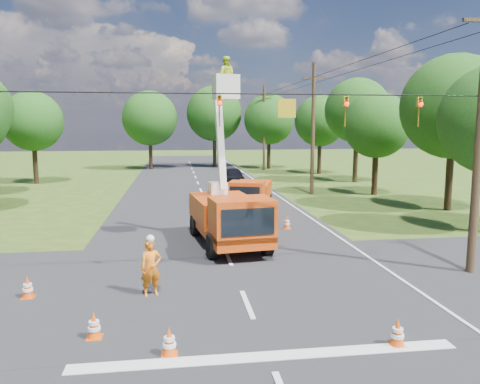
{
  "coord_description": "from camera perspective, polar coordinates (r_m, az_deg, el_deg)",
  "views": [
    {
      "loc": [
        -2.03,
        -13.09,
        5.28
      ],
      "look_at": [
        0.57,
        5.65,
        2.6
      ],
      "focal_mm": 35.0,
      "sensor_mm": 36.0,
      "label": 1
    }
  ],
  "objects": [
    {
      "name": "ground",
      "position": [
        33.57,
        -4.33,
        -1.0
      ],
      "size": [
        140.0,
        140.0,
        0.0
      ],
      "primitive_type": "plane",
      "color": "#2E4A16",
      "rests_on": "ground"
    },
    {
      "name": "road_main",
      "position": [
        33.57,
        -4.33,
        -1.0
      ],
      "size": [
        12.0,
        100.0,
        0.06
      ],
      "primitive_type": "cube",
      "color": "black",
      "rests_on": "ground"
    },
    {
      "name": "road_cross",
      "position": [
        16.11,
        -0.22,
        -11.07
      ],
      "size": [
        56.0,
        10.0,
        0.07
      ],
      "primitive_type": "cube",
      "color": "black",
      "rests_on": "ground"
    },
    {
      "name": "stop_bar",
      "position": [
        11.39,
        3.49,
        -19.57
      ],
      "size": [
        9.0,
        0.45,
        0.02
      ],
      "primitive_type": "cube",
      "color": "silver",
      "rests_on": "ground"
    },
    {
      "name": "edge_line",
      "position": [
        34.36,
        5.03,
        -0.8
      ],
      "size": [
        0.12,
        90.0,
        0.02
      ],
      "primitive_type": "cube",
      "color": "silver",
      "rests_on": "ground"
    },
    {
      "name": "bucket_truck",
      "position": [
        20.56,
        -1.38,
        -1.89
      ],
      "size": [
        3.25,
        6.81,
        8.25
      ],
      "rotation": [
        0.0,
        0.0,
        0.12
      ],
      "color": "#CA4A0E",
      "rests_on": "ground"
    },
    {
      "name": "second_truck",
      "position": [
        29.2,
        1.33,
        -0.23
      ],
      "size": [
        3.52,
        5.81,
        2.05
      ],
      "rotation": [
        0.0,
        0.0,
        -0.3
      ],
      "color": "#CA4A0E",
      "rests_on": "ground"
    },
    {
      "name": "ground_worker",
      "position": [
        14.98,
        -10.8,
        -9.07
      ],
      "size": [
        0.75,
        0.59,
        1.81
      ],
      "primitive_type": "imported",
      "rotation": [
        0.0,
        0.0,
        0.27
      ],
      "color": "#E54E13",
      "rests_on": "ground"
    },
    {
      "name": "distant_car",
      "position": [
        43.17,
        -0.76,
        2.01
      ],
      "size": [
        1.77,
        4.28,
        1.45
      ],
      "primitive_type": "imported",
      "rotation": [
        0.0,
        0.0,
        -0.01
      ],
      "color": "black",
      "rests_on": "ground"
    },
    {
      "name": "traffic_cone_0",
      "position": [
        11.4,
        -8.61,
        -17.62
      ],
      "size": [
        0.38,
        0.38,
        0.71
      ],
      "color": "#EB4C0C",
      "rests_on": "ground"
    },
    {
      "name": "traffic_cone_1",
      "position": [
        12.31,
        18.65,
        -15.96
      ],
      "size": [
        0.38,
        0.38,
        0.71
      ],
      "color": "#EB4C0C",
      "rests_on": "ground"
    },
    {
      "name": "traffic_cone_2",
      "position": [
        21.6,
        1.39,
        -5.11
      ],
      "size": [
        0.38,
        0.38,
        0.71
      ],
      "color": "#EB4C0C",
      "rests_on": "ground"
    },
    {
      "name": "traffic_cone_3",
      "position": [
        24.17,
        5.74,
        -3.72
      ],
      "size": [
        0.38,
        0.38,
        0.71
      ],
      "color": "#EB4C0C",
      "rests_on": "ground"
    },
    {
      "name": "traffic_cone_4",
      "position": [
        16.04,
        -24.47,
        -10.55
      ],
      "size": [
        0.38,
        0.38,
        0.71
      ],
      "color": "#EB4C0C",
      "rests_on": "ground"
    },
    {
      "name": "traffic_cone_7",
      "position": [
        30.67,
        2.59,
        -1.17
      ],
      "size": [
        0.38,
        0.38,
        0.71
      ],
      "color": "#EB4C0C",
      "rests_on": "ground"
    },
    {
      "name": "traffic_cone_8",
      "position": [
        12.62,
        -17.37,
        -15.28
      ],
      "size": [
        0.38,
        0.38,
        0.71
      ],
      "color": "#EB4C0C",
      "rests_on": "ground"
    },
    {
      "name": "pole_right_near",
      "position": [
        18.4,
        27.21,
        6.64
      ],
      "size": [
        1.8,
        0.3,
        10.0
      ],
      "color": "#4C3823",
      "rests_on": "ground"
    },
    {
      "name": "pole_right_mid",
      "position": [
        36.63,
        8.89,
        7.7
      ],
      "size": [
        1.8,
        0.3,
        10.0
      ],
      "color": "#4C3823",
      "rests_on": "ground"
    },
    {
      "name": "pole_right_far",
      "position": [
        56.08,
        2.95,
        7.89
      ],
      "size": [
        1.8,
        0.3,
        10.0
      ],
      "color": "#4C3823",
      "rests_on": "ground"
    },
    {
      "name": "signal_span",
      "position": [
        15.68,
        7.98,
        10.17
      ],
      "size": [
        18.0,
        0.29,
        1.07
      ],
      "color": "black",
      "rests_on": "ground"
    },
    {
      "name": "tree_left_f",
      "position": [
        46.86,
        -23.95,
        7.88
      ],
      "size": [
        5.4,
        5.4,
        8.4
      ],
      "color": "#382616",
      "rests_on": "ground"
    },
    {
      "name": "tree_right_b",
      "position": [
        32.02,
        24.6,
        9.41
      ],
      "size": [
        6.4,
        6.4,
        9.65
      ],
      "color": "#382616",
      "rests_on": "ground"
    },
    {
      "name": "tree_right_c",
      "position": [
        37.33,
        16.33,
        7.8
      ],
      "size": [
        5.0,
        5.0,
        7.83
      ],
      "color": "#382616",
      "rests_on": "ground"
    },
    {
      "name": "tree_right_d",
      "position": [
        45.35,
        14.09,
        9.6
      ],
      "size": [
        6.0,
        6.0,
        9.7
      ],
      "color": "#382616",
      "rests_on": "ground"
    },
    {
      "name": "tree_right_e",
      "position": [
        52.53,
        9.75,
        8.54
      ],
      "size": [
        5.6,
        5.6,
        8.63
      ],
      "color": "#382616",
      "rests_on": "ground"
    },
    {
      "name": "tree_far_a",
      "position": [
        58.17,
        -10.95,
        8.82
      ],
      "size": [
        6.6,
        6.6,
        9.5
      ],
      "color": "#382616",
      "rests_on": "ground"
    },
    {
      "name": "tree_far_b",
      "position": [
        60.32,
        -3.15,
        9.51
      ],
      "size": [
        7.0,
        7.0,
        10.32
      ],
      "color": "#382616",
      "rests_on": "ground"
    },
    {
      "name": "tree_far_c",
      "position": [
        58.24,
        3.56,
        8.83
      ],
      "size": [
        6.2,
        6.2,
        9.18
      ],
      "color": "#382616",
      "rests_on": "ground"
    }
  ]
}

